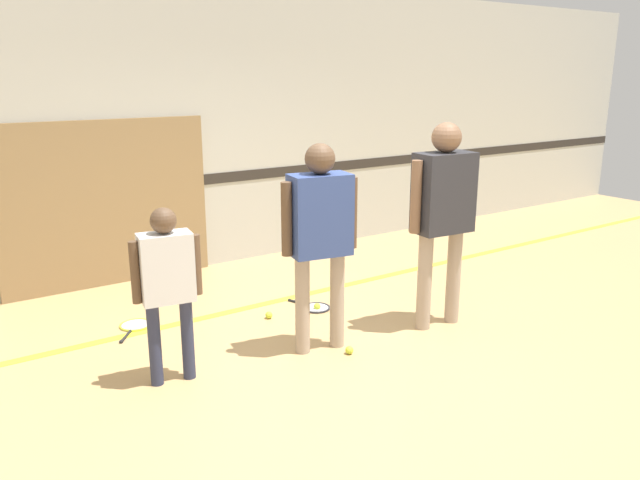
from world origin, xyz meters
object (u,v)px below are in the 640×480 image
(tennis_ball_stray_left, at_px, (269,315))
(tennis_ball_near_instructor, at_px, (349,350))
(tennis_ball_by_spare_racket, at_px, (317,306))
(person_student_right, at_px, (443,203))
(person_instructor, at_px, (320,226))
(racket_spare_on_floor, at_px, (315,307))
(person_student_left, at_px, (167,277))
(racket_second_spare, at_px, (135,326))

(tennis_ball_stray_left, bearing_deg, tennis_ball_near_instructor, -80.92)
(tennis_ball_near_instructor, xyz_separation_m, tennis_ball_by_spare_racket, (0.33, 0.95, 0.00))
(person_student_right, distance_m, tennis_ball_stray_left, 1.88)
(person_instructor, height_order, racket_spare_on_floor, person_instructor)
(tennis_ball_by_spare_racket, bearing_deg, person_student_left, -160.69)
(racket_spare_on_floor, height_order, tennis_ball_by_spare_racket, tennis_ball_by_spare_racket)
(racket_second_spare, bearing_deg, person_student_right, 93.92)
(racket_second_spare, bearing_deg, person_instructor, 77.44)
(person_instructor, height_order, tennis_ball_stray_left, person_instructor)
(person_student_left, height_order, tennis_ball_near_instructor, person_student_left)
(person_student_right, distance_m, tennis_ball_by_spare_racket, 1.58)
(person_student_left, distance_m, racket_spare_on_floor, 1.96)
(tennis_ball_near_instructor, relative_size, tennis_ball_stray_left, 1.00)
(racket_second_spare, bearing_deg, person_student_left, 32.53)
(person_student_right, xyz_separation_m, tennis_ball_by_spare_racket, (-0.70, 0.91, -1.08))
(racket_second_spare, xyz_separation_m, tennis_ball_by_spare_racket, (1.59, -0.57, 0.02))
(tennis_ball_near_instructor, relative_size, tennis_ball_by_spare_racket, 1.00)
(person_instructor, height_order, racket_second_spare, person_instructor)
(tennis_ball_near_instructor, bearing_deg, person_student_right, 2.59)
(person_instructor, distance_m, tennis_ball_by_spare_racket, 1.33)
(racket_spare_on_floor, height_order, racket_second_spare, same)
(racket_spare_on_floor, distance_m, tennis_ball_stray_left, 0.50)
(person_instructor, relative_size, racket_second_spare, 3.29)
(racket_second_spare, distance_m, tennis_ball_stray_left, 1.20)
(person_student_right, xyz_separation_m, tennis_ball_stray_left, (-1.19, 0.98, -1.08))
(person_student_right, relative_size, tennis_ball_stray_left, 27.35)
(person_student_right, relative_size, tennis_ball_by_spare_racket, 27.35)
(person_student_left, xyz_separation_m, tennis_ball_by_spare_racket, (1.67, 0.59, -0.78))
(person_student_right, height_order, racket_spare_on_floor, person_student_right)
(racket_second_spare, xyz_separation_m, tennis_ball_stray_left, (1.09, -0.50, 0.02))
(person_instructor, height_order, tennis_ball_near_instructor, person_instructor)
(racket_second_spare, relative_size, tennis_ball_stray_left, 7.78)
(person_student_left, distance_m, tennis_ball_near_instructor, 1.59)
(person_student_right, bearing_deg, tennis_ball_near_instructor, 7.94)
(person_student_left, relative_size, racket_spare_on_floor, 2.56)
(racket_second_spare, relative_size, tennis_ball_by_spare_racket, 7.78)
(person_student_right, relative_size, racket_spare_on_floor, 3.54)
(tennis_ball_near_instructor, bearing_deg, racket_spare_on_floor, 71.71)
(person_student_right, relative_size, tennis_ball_near_instructor, 27.35)
(person_student_left, relative_size, racket_second_spare, 2.55)
(person_student_right, xyz_separation_m, racket_spare_on_floor, (-0.69, 0.95, -1.11))
(person_instructor, relative_size, racket_spare_on_floor, 3.30)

